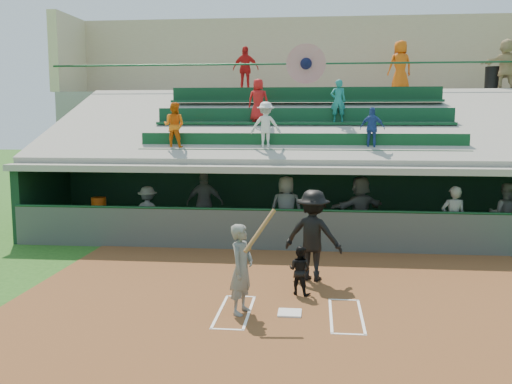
# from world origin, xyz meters

# --- Properties ---
(ground) EXTENTS (100.00, 100.00, 0.00)m
(ground) POSITION_xyz_m (0.00, 0.00, 0.00)
(ground) COLOR #215217
(ground) RESTS_ON ground
(dirt_slab) EXTENTS (11.00, 9.00, 0.02)m
(dirt_slab) POSITION_xyz_m (0.00, 0.50, 0.01)
(dirt_slab) COLOR brown
(dirt_slab) RESTS_ON ground
(home_plate) EXTENTS (0.43, 0.43, 0.03)m
(home_plate) POSITION_xyz_m (0.00, 0.00, 0.04)
(home_plate) COLOR white
(home_plate) RESTS_ON dirt_slab
(batters_box_chalk) EXTENTS (2.65, 1.85, 0.01)m
(batters_box_chalk) POSITION_xyz_m (0.00, 0.00, 0.02)
(batters_box_chalk) COLOR white
(batters_box_chalk) RESTS_ON dirt_slab
(dugout_floor) EXTENTS (16.00, 3.50, 0.04)m
(dugout_floor) POSITION_xyz_m (0.00, 6.75, 0.02)
(dugout_floor) COLOR gray
(dugout_floor) RESTS_ON ground
(concourse_slab) EXTENTS (20.00, 3.00, 4.60)m
(concourse_slab) POSITION_xyz_m (0.00, 13.50, 2.30)
(concourse_slab) COLOR gray
(concourse_slab) RESTS_ON ground
(grandstand) EXTENTS (20.40, 10.40, 7.80)m
(grandstand) POSITION_xyz_m (-0.01, 10.51, 2.26)
(grandstand) COLOR #474C48
(grandstand) RESTS_ON ground
(batter_at_plate) EXTENTS (0.91, 0.77, 1.95)m
(batter_at_plate) POSITION_xyz_m (-0.88, -0.06, 0.86)
(batter_at_plate) COLOR #595C56
(batter_at_plate) RESTS_ON dirt_slab
(catcher) EXTENTS (0.60, 0.54, 1.00)m
(catcher) POSITION_xyz_m (0.14, 1.18, 0.52)
(catcher) COLOR black
(catcher) RESTS_ON dirt_slab
(home_umpire) EXTENTS (1.45, 1.07, 2.01)m
(home_umpire) POSITION_xyz_m (0.40, 2.27, 1.02)
(home_umpire) COLOR black
(home_umpire) RESTS_ON dirt_slab
(dugout_bench) EXTENTS (12.24, 5.73, 0.40)m
(dugout_bench) POSITION_xyz_m (-0.29, 7.89, 0.24)
(dugout_bench) COLOR #915A34
(dugout_bench) RESTS_ON dugout_floor
(white_table) EXTENTS (0.91, 0.77, 0.69)m
(white_table) POSITION_xyz_m (-6.05, 6.34, 0.39)
(white_table) COLOR white
(white_table) RESTS_ON dugout_floor
(water_cooler) EXTENTS (0.45, 0.45, 0.45)m
(water_cooler) POSITION_xyz_m (-6.12, 6.42, 0.95)
(water_cooler) COLOR #DF520D
(water_cooler) RESTS_ON white_table
(dugout_player_a) EXTENTS (1.03, 0.62, 1.55)m
(dugout_player_a) POSITION_xyz_m (-4.46, 5.99, 0.82)
(dugout_player_a) COLOR #5D5F5A
(dugout_player_a) RESTS_ON dugout_floor
(dugout_player_b) EXTENTS (1.15, 0.55, 1.91)m
(dugout_player_b) POSITION_xyz_m (-2.92, 6.81, 0.99)
(dugout_player_b) COLOR #555853
(dugout_player_b) RESTS_ON dugout_floor
(dugout_player_c) EXTENTS (0.95, 0.65, 1.89)m
(dugout_player_c) POSITION_xyz_m (-0.40, 6.09, 0.99)
(dugout_player_c) COLOR #61645F
(dugout_player_c) RESTS_ON dugout_floor
(dugout_player_d) EXTENTS (1.78, 1.39, 1.88)m
(dugout_player_d) POSITION_xyz_m (1.72, 6.33, 0.98)
(dugout_player_d) COLOR #565954
(dugout_player_d) RESTS_ON dugout_floor
(dugout_player_e) EXTENTS (0.67, 0.47, 1.76)m
(dugout_player_e) POSITION_xyz_m (4.06, 5.21, 0.92)
(dugout_player_e) COLOR #5A5D58
(dugout_player_e) RESTS_ON dugout_floor
(dugout_player_f) EXTENTS (1.02, 0.90, 1.76)m
(dugout_player_f) POSITION_xyz_m (5.66, 6.13, 0.92)
(dugout_player_f) COLOR #575A55
(dugout_player_f) RESTS_ON dugout_floor
(trash_bin) EXTENTS (0.60, 0.60, 0.90)m
(trash_bin) POSITION_xyz_m (7.12, 12.91, 5.05)
(trash_bin) COLOR black
(trash_bin) RESTS_ON concourse_slab
(concourse_staff_a) EXTENTS (1.06, 0.50, 1.77)m
(concourse_staff_a) POSITION_xyz_m (-2.40, 12.75, 5.49)
(concourse_staff_a) COLOR red
(concourse_staff_a) RESTS_ON concourse_slab
(concourse_staff_b) EXTENTS (1.10, 0.88, 1.95)m
(concourse_staff_b) POSITION_xyz_m (3.63, 13.01, 5.58)
(concourse_staff_b) COLOR #D0530C
(concourse_staff_b) RESTS_ON concourse_slab
(concourse_staff_c) EXTENTS (1.75, 0.58, 1.88)m
(concourse_staff_c) POSITION_xyz_m (7.43, 12.48, 5.54)
(concourse_staff_c) COLOR tan
(concourse_staff_c) RESTS_ON concourse_slab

